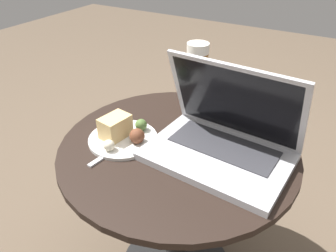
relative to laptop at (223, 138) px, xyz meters
The scene contains 6 objects.
table 0.22m from the laptop, 169.37° to the right, with size 0.61×0.61×0.51m.
napkin 0.27m from the laptop, 166.38° to the right, with size 0.14×0.10×0.00m.
laptop is the anchor object (origin of this frame).
beer_glass 0.25m from the laptop, 132.14° to the left, with size 0.06×0.06×0.20m.
snack_plate 0.26m from the laptop, 163.05° to the right, with size 0.18×0.18×0.07m.
fork 0.26m from the laptop, 155.74° to the right, with size 0.04×0.17×0.00m.
Camera 1 is at (0.32, -0.61, 1.00)m, focal length 35.00 mm.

